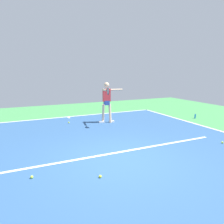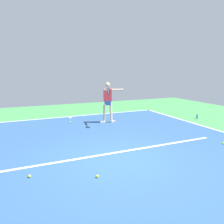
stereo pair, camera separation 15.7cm
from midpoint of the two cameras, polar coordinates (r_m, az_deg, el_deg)
ground_plane at (r=5.88m, az=2.78°, el=-12.64°), size 20.74×20.74×0.00m
court_surface at (r=5.88m, az=2.78°, el=-12.62°), size 9.83×12.18×0.00m
court_line_baseline_near at (r=11.37m, az=-10.88°, el=-1.20°), size 9.83×0.10×0.01m
court_line_service at (r=6.31m, az=0.66°, el=-10.91°), size 7.37×0.10×0.01m
court_line_centre_mark at (r=11.18m, az=-10.65°, el=-1.40°), size 0.10×0.30×0.01m
tennis_player at (r=9.70m, az=-0.63°, el=3.40°), size 1.10×1.20×1.85m
tennis_ball_near_player at (r=9.99m, az=-10.68°, el=-2.70°), size 0.07×0.07×0.07m
tennis_ball_far_corner at (r=5.30m, az=-20.27°, el=-15.72°), size 0.07×0.07×0.07m
tennis_ball_by_baseline at (r=5.00m, az=-2.99°, el=-16.71°), size 0.07×0.07×0.07m
tennis_ball_centre_court at (r=7.95m, az=27.93°, el=-7.34°), size 0.07×0.07×0.07m
water_bottle at (r=11.49m, az=22.05°, el=-1.14°), size 0.07×0.07×0.22m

